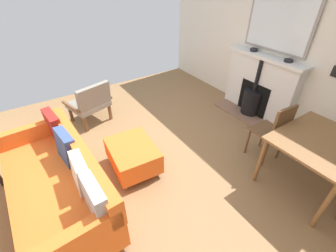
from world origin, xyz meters
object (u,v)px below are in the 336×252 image
at_px(mantel_bowl_near, 254,50).
at_px(dining_table, 321,147).
at_px(armchair_accent, 91,102).
at_px(sofa, 60,183).
at_px(ottoman, 133,155).
at_px(fireplace, 258,89).
at_px(dining_chair_near_fireplace, 275,129).
at_px(mantel_bowl_far, 289,60).

xyz_separation_m(mantel_bowl_near, dining_table, (0.94, 1.85, -0.50)).
bearing_deg(armchair_accent, sofa, 61.09).
distance_m(ottoman, armchair_accent, 1.46).
height_order(fireplace, sofa, fireplace).
xyz_separation_m(ottoman, dining_chair_near_fireplace, (-1.71, 0.91, 0.30)).
bearing_deg(dining_chair_near_fireplace, armchair_accent, -52.60).
height_order(mantel_bowl_far, dining_table, mantel_bowl_far).
distance_m(mantel_bowl_far, armchair_accent, 3.33).
height_order(armchair_accent, dining_table, armchair_accent).
relative_size(fireplace, ottoman, 1.84).
distance_m(sofa, armchair_accent, 1.75).
distance_m(mantel_bowl_far, sofa, 3.68).
bearing_deg(mantel_bowl_far, mantel_bowl_near, -90.00).
height_order(fireplace, mantel_bowl_far, mantel_bowl_far).
distance_m(mantel_bowl_far, ottoman, 2.82).
height_order(mantel_bowl_far, armchair_accent, mantel_bowl_far).
bearing_deg(dining_chair_near_fireplace, sofa, -17.28).
xyz_separation_m(ottoman, armchair_accent, (0.09, -1.44, 0.18)).
bearing_deg(mantel_bowl_near, sofa, 7.24).
bearing_deg(dining_chair_near_fireplace, dining_table, 90.53).
height_order(sofa, dining_chair_near_fireplace, dining_chair_near_fireplace).
bearing_deg(ottoman, mantel_bowl_far, 173.45).
relative_size(ottoman, armchair_accent, 0.98).
bearing_deg(mantel_bowl_near, dining_chair_near_fireplace, 53.50).
bearing_deg(dining_table, fireplace, -120.38).
bearing_deg(dining_table, sofa, -27.82).
distance_m(mantel_bowl_near, ottoman, 2.83).
distance_m(fireplace, mantel_bowl_near, 0.71).
distance_m(mantel_bowl_far, dining_table, 1.59).
height_order(sofa, ottoman, sofa).
height_order(mantel_bowl_near, dining_chair_near_fireplace, mantel_bowl_near).
distance_m(fireplace, armchair_accent, 3.04).
bearing_deg(fireplace, dining_table, 59.62).
xyz_separation_m(ottoman, dining_table, (-1.71, 1.49, 0.40)).
relative_size(fireplace, mantel_bowl_far, 10.49).
bearing_deg(dining_table, mantel_bowl_far, -128.53).
height_order(armchair_accent, dining_chair_near_fireplace, dining_chair_near_fireplace).
bearing_deg(dining_chair_near_fireplace, mantel_bowl_near, -126.50).
distance_m(armchair_accent, dining_table, 3.44).
xyz_separation_m(armchair_accent, dining_table, (-1.80, 2.93, 0.21)).
bearing_deg(mantel_bowl_far, armchair_accent, -32.46).
height_order(mantel_bowl_near, dining_table, mantel_bowl_near).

